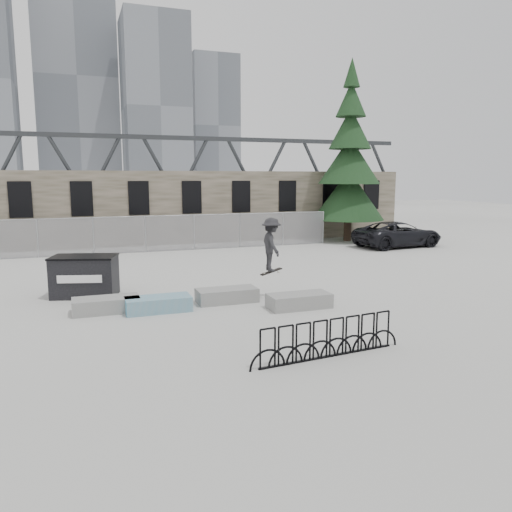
% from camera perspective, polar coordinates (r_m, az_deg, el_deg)
% --- Properties ---
extents(ground, '(120.00, 120.00, 0.00)m').
position_cam_1_polar(ground, '(16.30, -6.66, -5.74)').
color(ground, beige).
rests_on(ground, ground).
extents(stone_wall, '(36.00, 2.58, 4.50)m').
position_cam_1_polar(stone_wall, '(31.86, -13.48, 5.39)').
color(stone_wall, brown).
rests_on(stone_wall, ground).
extents(chainlink_fence, '(22.06, 0.06, 2.02)m').
position_cam_1_polar(chainlink_fence, '(28.26, -12.52, 2.51)').
color(chainlink_fence, gray).
rests_on(chainlink_fence, ground).
extents(planter_far_left, '(2.00, 0.90, 0.46)m').
position_cam_1_polar(planter_far_left, '(16.13, -16.76, -5.30)').
color(planter_far_left, gray).
rests_on(planter_far_left, ground).
extents(planter_center_left, '(2.00, 0.90, 0.46)m').
position_cam_1_polar(planter_center_left, '(15.85, -11.11, -5.34)').
color(planter_center_left, teal).
rests_on(planter_center_left, ground).
extents(planter_center_right, '(2.00, 0.90, 0.46)m').
position_cam_1_polar(planter_center_right, '(16.71, -3.35, -4.43)').
color(planter_center_right, gray).
rests_on(planter_center_right, ground).
extents(planter_offset, '(2.00, 0.90, 0.46)m').
position_cam_1_polar(planter_offset, '(16.01, 4.95, -5.05)').
color(planter_offset, gray).
rests_on(planter_offset, ground).
extents(dumpster, '(2.45, 1.87, 1.43)m').
position_cam_1_polar(dumpster, '(18.40, -18.98, -2.17)').
color(dumpster, black).
rests_on(dumpster, ground).
extents(bike_rack, '(4.02, 0.47, 0.90)m').
position_cam_1_polar(bike_rack, '(11.77, 8.27, -9.38)').
color(bike_rack, black).
rests_on(bike_rack, ground).
extents(spruce_tree, '(4.60, 4.60, 11.50)m').
position_cam_1_polar(spruce_tree, '(33.05, 10.61, 9.86)').
color(spruce_tree, '#38281E').
rests_on(spruce_tree, ground).
extents(skyline_towers, '(58.00, 28.00, 48.00)m').
position_cam_1_polar(skyline_towers, '(110.47, -19.18, 17.21)').
color(skyline_towers, slate).
rests_on(skyline_towers, ground).
extents(truss_bridge, '(70.00, 3.00, 9.80)m').
position_cam_1_polar(truss_bridge, '(71.66, -9.05, 8.91)').
color(truss_bridge, '#2D3033').
rests_on(truss_bridge, ground).
extents(suv, '(5.67, 3.02, 1.52)m').
position_cam_1_polar(suv, '(30.98, 15.92, 2.42)').
color(suv, black).
rests_on(suv, ground).
extents(skateboarder, '(0.81, 1.23, 1.98)m').
position_cam_1_polar(skateboarder, '(17.15, 1.76, 1.32)').
color(skateboarder, '#242426').
rests_on(skateboarder, ground).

